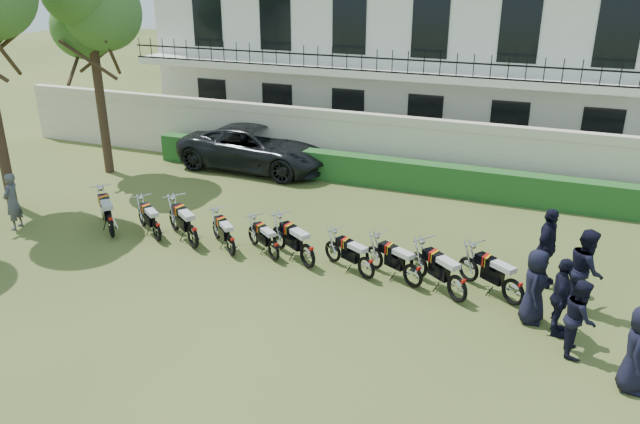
% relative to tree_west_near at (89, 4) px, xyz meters
% --- Properties ---
extents(ground, '(100.00, 100.00, 0.00)m').
position_rel_tree_west_near_xyz_m(ground, '(8.96, -5.00, -5.89)').
color(ground, '#3E4C1E').
rests_on(ground, ground).
extents(perimeter_wall, '(30.00, 0.35, 2.30)m').
position_rel_tree_west_near_xyz_m(perimeter_wall, '(8.96, 3.00, -4.72)').
color(perimeter_wall, beige).
rests_on(perimeter_wall, ground).
extents(hedge, '(18.00, 0.60, 1.00)m').
position_rel_tree_west_near_xyz_m(hedge, '(9.96, 2.20, -5.39)').
color(hedge, '#1A491D').
rests_on(hedge, ground).
extents(building, '(20.40, 9.60, 7.40)m').
position_rel_tree_west_near_xyz_m(building, '(8.96, 8.96, -2.18)').
color(building, silver).
rests_on(building, ground).
extents(tree_west_near, '(3.40, 3.20, 7.90)m').
position_rel_tree_west_near_xyz_m(tree_west_near, '(0.00, 0.00, 0.00)').
color(tree_west_near, '#473323').
rests_on(tree_west_near, ground).
extents(motorcycle_0, '(1.62, 1.47, 1.14)m').
position_rel_tree_west_near_xyz_m(motorcycle_0, '(3.97, -4.79, -5.36)').
color(motorcycle_0, black).
rests_on(motorcycle_0, ground).
extents(motorcycle_1, '(1.54, 1.14, 1.00)m').
position_rel_tree_west_near_xyz_m(motorcycle_1, '(5.30, -4.53, -5.43)').
color(motorcycle_1, black).
rests_on(motorcycle_1, ground).
extents(motorcycle_2, '(1.73, 1.29, 1.13)m').
position_rel_tree_west_near_xyz_m(motorcycle_2, '(6.48, -4.56, -5.37)').
color(motorcycle_2, black).
rests_on(motorcycle_2, ground).
extents(motorcycle_3, '(1.38, 1.24, 0.96)m').
position_rel_tree_west_near_xyz_m(motorcycle_3, '(7.64, -4.58, -5.45)').
color(motorcycle_3, black).
rests_on(motorcycle_3, ground).
extents(motorcycle_4, '(1.41, 1.06, 0.92)m').
position_rel_tree_west_near_xyz_m(motorcycle_4, '(8.80, -4.42, -5.46)').
color(motorcycle_4, black).
rests_on(motorcycle_4, ground).
extents(motorcycle_5, '(1.73, 1.17, 1.09)m').
position_rel_tree_west_near_xyz_m(motorcycle_5, '(9.77, -4.49, -5.39)').
color(motorcycle_5, black).
rests_on(motorcycle_5, ground).
extents(motorcycle_6, '(1.62, 0.94, 0.98)m').
position_rel_tree_west_near_xyz_m(motorcycle_6, '(11.32, -4.51, -5.44)').
color(motorcycle_6, black).
rests_on(motorcycle_6, ground).
extents(motorcycle_7, '(1.70, 0.97, 1.02)m').
position_rel_tree_west_near_xyz_m(motorcycle_7, '(12.46, -4.50, -5.42)').
color(motorcycle_7, black).
rests_on(motorcycle_7, ground).
extents(motorcycle_8, '(1.65, 1.32, 1.10)m').
position_rel_tree_west_near_xyz_m(motorcycle_8, '(13.55, -4.79, -5.38)').
color(motorcycle_8, black).
rests_on(motorcycle_8, ground).
extents(motorcycle_9, '(1.68, 1.19, 1.07)m').
position_rel_tree_west_near_xyz_m(motorcycle_9, '(14.74, -4.47, -5.39)').
color(motorcycle_9, black).
rests_on(motorcycle_9, ground).
extents(suv, '(5.86, 2.85, 1.61)m').
position_rel_tree_west_near_xyz_m(suv, '(4.84, 2.39, -5.09)').
color(suv, black).
rests_on(suv, ground).
extents(inspector, '(0.53, 0.68, 1.67)m').
position_rel_tree_west_near_xyz_m(inspector, '(0.96, -5.27, -5.06)').
color(inspector, '#58585D').
rests_on(inspector, ground).
extents(officer_0, '(0.66, 0.89, 1.65)m').
position_rel_tree_west_near_xyz_m(officer_0, '(17.03, -6.71, -5.06)').
color(officer_0, black).
rests_on(officer_0, ground).
extents(officer_1, '(0.66, 0.81, 1.58)m').
position_rel_tree_west_near_xyz_m(officer_1, '(16.07, -5.88, -5.10)').
color(officer_1, black).
rests_on(officer_1, ground).
extents(officer_2, '(0.47, 1.03, 1.72)m').
position_rel_tree_west_near_xyz_m(officer_2, '(15.70, -5.32, -5.03)').
color(officer_2, black).
rests_on(officer_2, ground).
extents(officer_3, '(0.55, 0.82, 1.66)m').
position_rel_tree_west_near_xyz_m(officer_3, '(15.17, -4.98, -5.06)').
color(officer_3, black).
rests_on(officer_3, ground).
extents(officer_4, '(0.81, 0.99, 1.89)m').
position_rel_tree_west_near_xyz_m(officer_4, '(16.15, -4.02, -4.94)').
color(officer_4, black).
rests_on(officer_4, ground).
extents(officer_5, '(0.73, 1.21, 1.93)m').
position_rel_tree_west_near_xyz_m(officer_5, '(15.30, -3.17, -4.93)').
color(officer_5, black).
rests_on(officer_5, ground).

